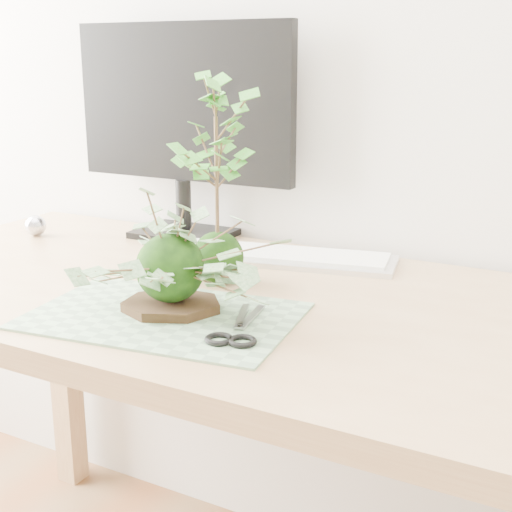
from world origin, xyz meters
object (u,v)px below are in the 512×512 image
Objects in this scene: monitor at (183,116)px; ivy_kokedama at (169,236)px; maple_kokedama at (216,130)px; keyboard at (280,256)px; desk at (258,345)px.

ivy_kokedama is at bearing -59.73° from monitor.
maple_kokedama is 0.81× the size of keyboard.
ivy_kokedama is 1.03× the size of maple_kokedama.
monitor reaches higher than maple_kokedama.
monitor is (-0.26, 0.43, 0.14)m from ivy_kokedama.
keyboard is at bearing -17.01° from monitor.
keyboard is at bearing 87.55° from ivy_kokedama.
maple_kokedama reaches higher than ivy_kokedama.
monitor reaches higher than desk.
desk is 3.05× the size of monitor.
maple_kokedama is 0.73× the size of monitor.
maple_kokedama is (-0.10, 0.04, 0.36)m from desk.
desk is 4.02× the size of ivy_kokedama.
monitor is (-0.28, 0.08, 0.26)m from keyboard.
maple_kokedama reaches higher than keyboard.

